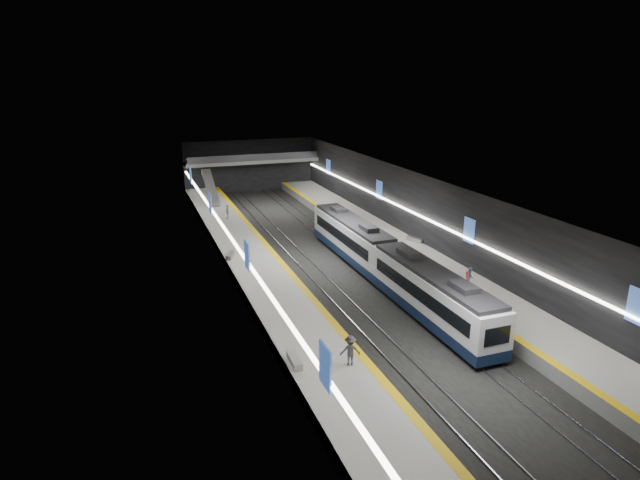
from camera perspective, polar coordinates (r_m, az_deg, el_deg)
name	(u,v)px	position (r m, az deg, el deg)	size (l,w,h in m)	color
ground	(331,263)	(52.29, 1.17, -2.43)	(70.00, 70.00, 0.00)	black
ceiling	(331,182)	(50.14, 1.23, 6.20)	(20.00, 70.00, 0.04)	beige
wall_left	(227,234)	(48.51, -9.89, 0.69)	(0.04, 70.00, 8.00)	black
wall_right	(423,214)	(55.34, 10.92, 2.72)	(0.04, 70.00, 8.00)	black
wall_back	(250,166)	(83.93, -7.49, 7.86)	(20.00, 0.04, 8.00)	black
platform_left	(256,267)	(50.07, -6.87, -2.87)	(5.00, 70.00, 1.00)	slate
tile_surface_left	(256,262)	(49.90, -6.89, -2.32)	(5.00, 70.00, 0.02)	#A0A09B
tactile_strip_left	(278,259)	(50.39, -4.46, -2.03)	(0.60, 70.00, 0.02)	yellow
platform_right	(399,250)	(55.13, 8.47, -1.01)	(5.00, 70.00, 1.00)	slate
tile_surface_right	(400,245)	(54.97, 8.50, -0.51)	(5.00, 70.00, 0.02)	#A0A09B
tactile_strip_right	(380,247)	(53.99, 6.44, -0.74)	(0.60, 70.00, 0.02)	yellow
rails	(331,262)	(52.27, 1.17, -2.36)	(6.52, 70.00, 0.12)	gray
train	(386,261)	(46.60, 7.11, -2.22)	(2.69, 30.04, 3.60)	#101E3D
ad_posters	(327,216)	(51.84, 0.81, 2.61)	(19.94, 53.50, 2.20)	#385AAA
cove_light_left	(229,235)	(48.60, -9.65, 0.48)	(0.25, 68.60, 0.12)	white
cove_light_right	(421,216)	(55.29, 10.73, 2.50)	(0.25, 68.60, 0.12)	white
mezzanine_bridge	(253,161)	(81.77, -7.20, 8.36)	(20.00, 3.00, 1.50)	gray
escalator	(211,187)	(74.10, -11.60, 5.52)	(1.20, 8.00, 0.60)	#99999E
bench_left_near	(294,360)	(32.96, -2.75, -12.71)	(0.53, 1.93, 0.47)	#99999E
bench_left_far	(230,256)	(51.28, -9.58, -1.64)	(0.50, 1.79, 0.44)	#99999E
bench_right_far	(415,239)	(56.23, 10.08, 0.06)	(0.52, 1.87, 0.46)	#99999E
passenger_right_a	(467,281)	(44.26, 15.43, -4.28)	(0.64, 0.42, 1.75)	#CD524C
passenger_right_b	(470,277)	(45.51, 15.72, -3.81)	(0.76, 0.59, 1.57)	#528AB2
passenger_left_a	(227,212)	(65.00, -9.86, 3.01)	(1.00, 0.42, 1.71)	silver
passenger_left_b	(350,351)	(32.53, 3.24, -11.71)	(1.22, 0.70, 1.89)	#3F3E45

